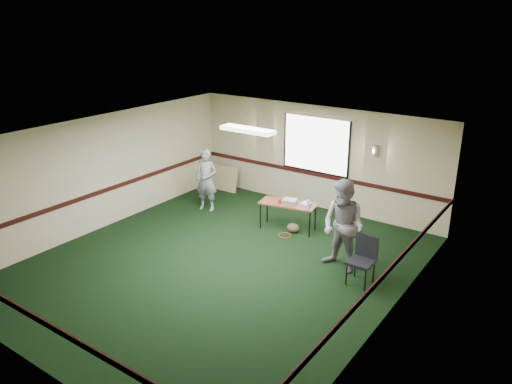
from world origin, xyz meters
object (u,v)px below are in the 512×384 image
Objects in this scene: folding_table at (288,205)px; conference_chair at (363,256)px; person_left at (206,180)px; person_right at (343,226)px; projector at (290,202)px.

folding_table is 1.51× the size of conference_chair.
person_left is 0.86× the size of person_right.
conference_chair is at bearing -38.55° from folding_table.
person_right is (-0.56, 0.22, 0.39)m from conference_chair.
projector is 0.17× the size of person_right.
projector is 0.20× the size of person_left.
person_left reaches higher than folding_table.
person_left is at bearing 167.38° from conference_chair.
person_right is (4.30, -0.92, 0.13)m from person_left.
person_left is at bearing 165.02° from projector.
projector is 2.45m from person_left.
folding_table is 2.77m from conference_chair.
conference_chair is (2.41, -1.26, -0.17)m from projector.
conference_chair is (2.46, -1.27, -0.07)m from folding_table.
projector is 2.14m from person_right.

